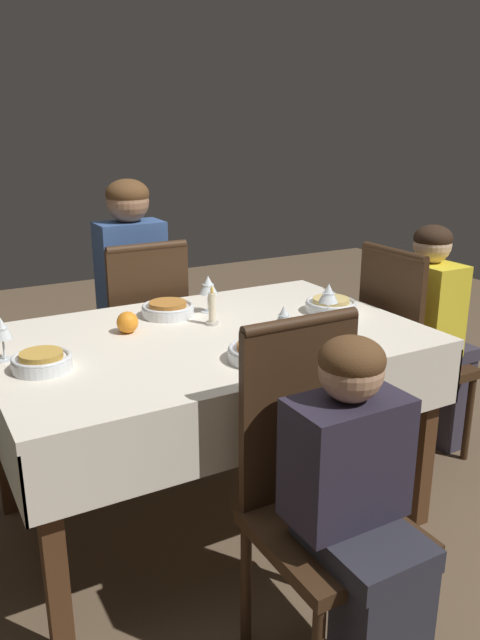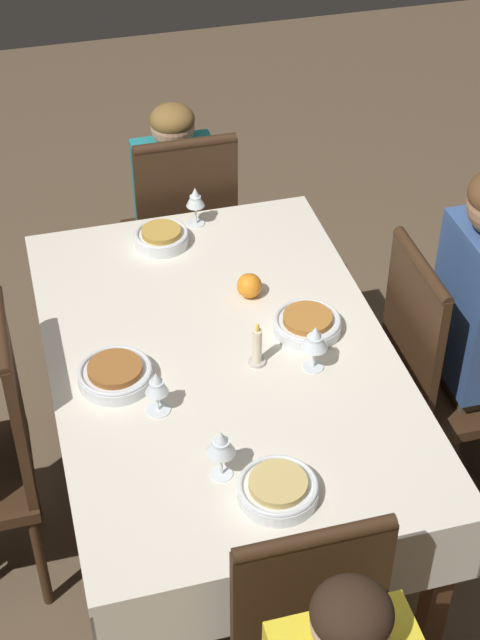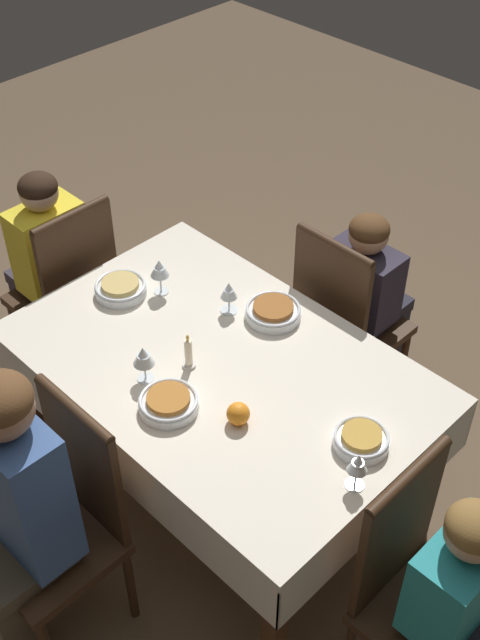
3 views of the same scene
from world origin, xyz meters
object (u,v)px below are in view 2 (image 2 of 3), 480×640
object	(u,v)px
dining_table	(222,376)
chair_west	(183,234)
bowl_east	(278,489)
orange_fruit	(249,286)
wine_glass_north	(315,339)
chair_north	(437,372)
person_child_teal	(173,204)
candle_centerpiece	(257,349)
wine_glass_south	(157,385)
wine_glass_east	(221,444)
bowl_north	(307,323)
wine_glass_west	(195,198)
bowl_south	(115,374)
bowl_west	(162,237)

from	to	relation	value
dining_table	chair_west	size ratio (longest dim) A/B	1.52
bowl_east	orange_fruit	world-z (taller)	orange_fruit
wine_glass_north	chair_north	bearing A→B (deg)	103.78
person_child_teal	candle_centerpiece	world-z (taller)	person_child_teal
chair_west	orange_fruit	distance (m)	0.76
chair_north	wine_glass_south	bearing A→B (deg)	100.38
chair_north	bowl_east	size ratio (longest dim) A/B	4.85
wine_glass_north	wine_glass_east	xyz separation A→B (m)	(0.32, -0.35, 0.01)
bowl_north	chair_west	bearing A→B (deg)	-168.69
wine_glass_north	wine_glass_west	bearing A→B (deg)	-168.81
candle_centerpiece	dining_table	bearing A→B (deg)	-125.41
bowl_east	wine_glass_north	bearing A→B (deg)	151.36
bowl_north	bowl_south	xyz separation A→B (m)	(0.07, -0.58, -0.00)
candle_centerpiece	bowl_east	bearing A→B (deg)	-9.73
dining_table	chair_north	world-z (taller)	chair_north
wine_glass_north	wine_glass_south	bearing A→B (deg)	-83.11
wine_glass_south	candle_centerpiece	bearing A→B (deg)	110.19
wine_glass_east	orange_fruit	distance (m)	0.74
person_child_teal	bowl_north	xyz separation A→B (m)	(1.08, 0.18, 0.23)
chair_west	wine_glass_south	world-z (taller)	chair_west
wine_glass_south	orange_fruit	distance (m)	0.56
bowl_south	bowl_east	world-z (taller)	same
person_child_teal	wine_glass_east	world-z (taller)	person_child_teal
bowl_east	bowl_south	bearing A→B (deg)	-148.37
candle_centerpiece	wine_glass_east	bearing A→B (deg)	-27.68
chair_north	wine_glass_south	distance (m)	0.99
chair_north	bowl_west	distance (m)	0.99
chair_west	wine_glass_east	xyz separation A→B (m)	(1.40, -0.20, 0.34)
wine_glass_north	wine_glass_south	xyz separation A→B (m)	(0.06, -0.46, -0.01)
person_child_teal	wine_glass_east	distance (m)	1.61
person_child_teal	wine_glass_north	xyz separation A→B (m)	(1.24, 0.15, 0.31)
orange_fruit	person_child_teal	bearing A→B (deg)	-175.93
dining_table	person_child_teal	distance (m)	1.13
wine_glass_east	bowl_east	bearing A→B (deg)	48.33
dining_table	bowl_north	bearing A→B (deg)	98.06
wine_glass_north	wine_glass_east	distance (m)	0.47
dining_table	bowl_north	size ratio (longest dim) A/B	7.38
person_child_teal	orange_fruit	size ratio (longest dim) A/B	12.88
bowl_west	candle_centerpiece	xyz separation A→B (m)	(0.65, 0.14, 0.03)
person_child_teal	wine_glass_north	distance (m)	1.29
bowl_north	bowl_east	size ratio (longest dim) A/B	1.00
dining_table	wine_glass_north	distance (m)	0.33
dining_table	wine_glass_north	size ratio (longest dim) A/B	10.06
bowl_north	wine_glass_west	world-z (taller)	wine_glass_west
dining_table	bowl_south	xyz separation A→B (m)	(0.03, -0.31, 0.11)
wine_glass_north	orange_fruit	world-z (taller)	wine_glass_north
chair_west	bowl_north	bearing A→B (deg)	101.31
bowl_west	wine_glass_west	bearing A→B (deg)	122.28
bowl_north	wine_glass_east	bearing A→B (deg)	-38.41
chair_north	wine_glass_south	world-z (taller)	chair_north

